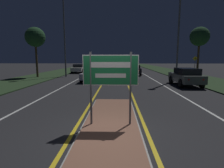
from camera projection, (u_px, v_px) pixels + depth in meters
name	position (u px, v px, depth m)	size (l,w,h in m)	color
ground_plane	(110.00, 135.00, 5.28)	(160.00, 160.00, 0.00)	#232326
median_island	(111.00, 125.00, 5.92)	(1.94, 7.35, 0.10)	#999993
verge_left	(50.00, 74.00, 25.35)	(5.00, 100.00, 0.08)	#23381E
verge_right	(183.00, 75.00, 24.77)	(5.00, 100.00, 0.08)	#23381E
centre_line_yellow_left	(109.00, 72.00, 30.05)	(0.12, 70.00, 0.01)	gold
centre_line_yellow_right	(123.00, 72.00, 29.98)	(0.12, 70.00, 0.01)	gold
lane_line_white_left	(92.00, 72.00, 30.14)	(0.12, 70.00, 0.01)	silver
lane_line_white_right	(141.00, 72.00, 29.88)	(0.12, 70.00, 0.01)	silver
edge_line_white_left	(75.00, 72.00, 30.23)	(0.10, 70.00, 0.01)	silver
edge_line_white_right	(158.00, 72.00, 29.79)	(0.10, 70.00, 0.01)	silver
highway_sign	(111.00, 74.00, 5.66)	(1.81, 0.07, 2.41)	#56565B
streetlight_left_near	(64.00, 14.00, 21.11)	(0.64, 0.64, 11.10)	#56565B
streetlight_right_near	(180.00, 9.00, 17.42)	(0.57, 0.57, 11.08)	#56565B
car_receding_0	(186.00, 76.00, 14.84)	(1.86, 4.18, 1.50)	#4C514C
car_receding_1	(133.00, 70.00, 24.56)	(1.91, 4.22, 1.43)	black
car_approaching_0	(92.00, 74.00, 17.87)	(1.90, 4.17, 1.33)	#B7B7BC
car_approaching_1	(79.00, 68.00, 28.47)	(1.84, 4.15, 1.39)	silver
car_approaching_2	(105.00, 65.00, 39.71)	(1.85, 4.13, 1.42)	maroon
warning_sign	(195.00, 64.00, 22.01)	(0.60, 0.06, 2.53)	#56565B
roadside_palm_left	(35.00, 38.00, 20.58)	(2.30, 2.30, 5.88)	#4C3823
roadside_palm_right	(200.00, 37.00, 20.58)	(2.22, 2.22, 5.91)	#4C3823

